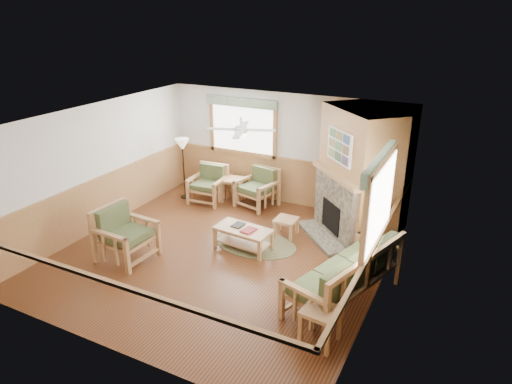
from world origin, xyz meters
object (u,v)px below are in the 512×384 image
at_px(armchair_back_right, 257,188).
at_px(floor_lamp_left, 184,169).
at_px(footstool, 286,227).
at_px(floor_lamp_right, 373,212).
at_px(armchair_left, 126,234).
at_px(end_table_sofa, 320,326).
at_px(armchair_back_left, 208,184).
at_px(sofa, 344,274).
at_px(end_table_chairs, 233,190).
at_px(coffee_table, 243,239).

bearing_deg(armchair_back_right, floor_lamp_left, -155.55).
xyz_separation_m(footstool, floor_lamp_left, (-3.12, 0.78, 0.58)).
relative_size(footstool, floor_lamp_left, 0.29).
bearing_deg(floor_lamp_right, floor_lamp_left, 171.70).
bearing_deg(armchair_left, armchair_back_right, -14.72).
distance_m(footstool, floor_lamp_right, 1.89).
height_order(end_table_sofa, floor_lamp_right, floor_lamp_right).
bearing_deg(armchair_back_left, end_table_sofa, -45.41).
relative_size(armchair_back_right, floor_lamp_left, 0.60).
height_order(sofa, floor_lamp_left, floor_lamp_left).
distance_m(end_table_chairs, footstool, 2.23).
relative_size(armchair_back_left, armchair_back_right, 0.96).
bearing_deg(coffee_table, armchair_back_left, 142.69).
bearing_deg(end_table_chairs, coffee_table, -56.06).
bearing_deg(floor_lamp_right, armchair_left, -150.56).
height_order(armchair_left, footstool, armchair_left).
bearing_deg(end_table_sofa, armchair_left, 171.51).
xyz_separation_m(armchair_back_right, footstool, (1.25, -1.12, -0.27)).
bearing_deg(armchair_back_left, sofa, -35.40).
bearing_deg(armchair_back_right, coffee_table, -56.54).
xyz_separation_m(armchair_back_left, coffee_table, (1.93, -1.75, -0.22)).
bearing_deg(floor_lamp_right, sofa, -90.00).
bearing_deg(armchair_back_right, end_table_chairs, -167.17).
bearing_deg(end_table_sofa, floor_lamp_left, 143.31).
height_order(coffee_table, end_table_chairs, end_table_chairs).
distance_m(end_table_chairs, end_table_sofa, 5.43).
bearing_deg(floor_lamp_left, armchair_left, -75.49).
height_order(armchair_back_right, end_table_sofa, armchair_back_right).
xyz_separation_m(footstool, floor_lamp_right, (1.76, 0.06, 0.67)).
relative_size(coffee_table, end_table_sofa, 2.01).
xyz_separation_m(coffee_table, footstool, (0.53, 0.92, -0.03)).
distance_m(sofa, armchair_left, 4.13).
distance_m(armchair_back_left, floor_lamp_right, 4.31).
bearing_deg(floor_lamp_left, sofa, -27.12).
bearing_deg(coffee_table, armchair_left, -138.89).
height_order(armchair_left, floor_lamp_left, floor_lamp_left).
relative_size(end_table_chairs, footstool, 1.33).
xyz_separation_m(armchair_back_left, armchair_back_right, (1.21, 0.30, 0.02)).
distance_m(armchair_back_right, end_table_chairs, 0.69).
height_order(coffee_table, floor_lamp_left, floor_lamp_left).
relative_size(armchair_back_left, coffee_table, 0.80).
xyz_separation_m(floor_lamp_left, floor_lamp_right, (4.88, -0.71, 0.09)).
bearing_deg(end_table_chairs, armchair_back_right, -1.22).
bearing_deg(coffee_table, floor_lamp_right, 28.17).
distance_m(armchair_back_right, floor_lamp_right, 3.22).
distance_m(coffee_table, footstool, 1.07).
bearing_deg(floor_lamp_right, armchair_back_right, 160.68).
distance_m(armchair_back_right, footstool, 1.70).
bearing_deg(floor_lamp_right, footstool, -177.93).
relative_size(sofa, end_table_chairs, 3.74).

